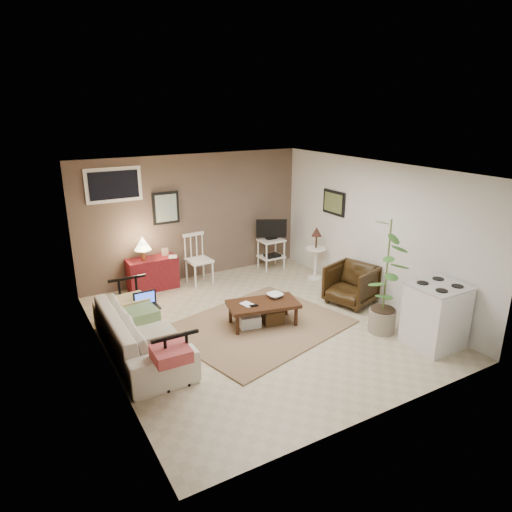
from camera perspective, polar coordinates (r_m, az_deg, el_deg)
floor at (r=7.15m, az=0.37°, el=-8.71°), size 5.00×5.00×0.00m
art_back at (r=8.60m, az=-11.20°, el=5.91°), size 0.50×0.03×0.60m
art_right at (r=8.68m, az=9.72°, el=6.59°), size 0.03×0.60×0.45m
window at (r=8.27m, az=-17.37°, el=8.47°), size 0.96×0.03×0.60m
rug at (r=7.12m, az=0.36°, el=-8.71°), size 2.92×2.56×0.02m
coffee_table at (r=7.07m, az=0.82°, el=-7.01°), size 1.17×0.77×0.41m
sofa at (r=6.45m, az=-14.30°, el=-8.29°), size 0.64×2.18×0.85m
sofa_pillows at (r=6.20m, az=-13.25°, el=-8.33°), size 0.42×2.07×0.15m
sofa_end_rails at (r=6.50m, az=-13.18°, el=-8.55°), size 0.59×2.18×0.73m
laptop at (r=6.77m, az=-13.56°, el=-5.72°), size 0.33×0.24×0.23m
red_console at (r=8.59m, az=-12.91°, el=-1.81°), size 0.89×0.40×1.03m
spindle_chair at (r=8.72m, az=-7.19°, el=-0.55°), size 0.47×0.47×0.95m
tv_stand at (r=9.40m, az=1.95°, el=1.66°), size 0.58×0.40×1.04m
side_table at (r=8.87m, az=7.51°, el=1.11°), size 0.39×0.39×1.04m
armchair at (r=7.95m, az=11.84°, el=-3.28°), size 0.87×0.90×0.75m
potted_plant at (r=6.88m, az=15.99°, el=-2.05°), size 0.44×0.44×1.77m
stove at (r=6.90m, az=21.55°, el=-6.89°), size 0.71×0.66×0.93m
bowl at (r=7.15m, az=2.41°, el=-4.28°), size 0.24×0.08×0.24m
book_table at (r=6.84m, az=-1.59°, el=-5.52°), size 0.15×0.05×0.21m
book_console at (r=8.47m, az=-10.91°, el=0.46°), size 0.15×0.07×0.20m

